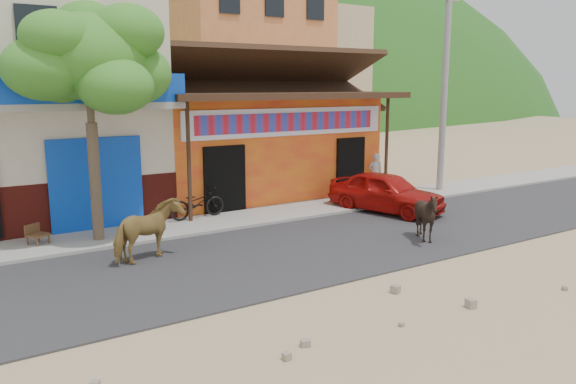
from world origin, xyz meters
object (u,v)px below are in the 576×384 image
at_px(cow_dark, 427,216).
at_px(cafe_chair_right, 37,226).
at_px(utility_pole, 445,83).
at_px(tree, 91,123).
at_px(cow_tan, 148,231).
at_px(red_car, 386,192).
at_px(scooter, 197,203).
at_px(pedestrian, 375,173).

relative_size(cow_dark, cafe_chair_right, 1.41).
xyz_separation_m(utility_pole, cow_dark, (-5.55, -4.65, -3.42)).
xyz_separation_m(tree, utility_pole, (12.80, 0.20, 1.00)).
xyz_separation_m(cow_tan, cow_dark, (6.65, -2.24, -0.05)).
distance_m(red_car, scooter, 5.97).
height_order(tree, utility_pole, utility_pole).
xyz_separation_m(red_car, scooter, (-5.59, 2.09, -0.10)).
relative_size(cow_tan, cow_dark, 1.27).
height_order(utility_pole, pedestrian, utility_pole).
xyz_separation_m(cow_dark, scooter, (-4.15, 5.23, -0.11)).
bearing_deg(scooter, cafe_chair_right, 90.12).
bearing_deg(tree, scooter, 14.17).
height_order(tree, scooter, tree).
height_order(utility_pole, red_car, utility_pole).
height_order(utility_pole, cafe_chair_right, utility_pole).
distance_m(cow_tan, red_car, 8.15).
relative_size(utility_pole, cow_dark, 6.08).
height_order(red_car, pedestrian, pedestrian).
xyz_separation_m(pedestrian, cafe_chair_right, (-11.56, -0.55, -0.28)).
relative_size(utility_pole, cow_tan, 4.79).
xyz_separation_m(utility_pole, pedestrian, (-2.64, 0.70, -3.26)).
distance_m(utility_pole, cow_tan, 12.89).
bearing_deg(pedestrian, red_car, 75.31).
bearing_deg(cow_tan, cafe_chair_right, 16.55).
bearing_deg(tree, red_car, -8.52).
relative_size(red_car, scooter, 2.13).
height_order(cow_tan, scooter, cow_tan).
height_order(utility_pole, cow_tan, utility_pole).
bearing_deg(red_car, cafe_chair_right, 154.85).
bearing_deg(cow_dark, pedestrian, 133.05).
distance_m(tree, red_car, 9.12).
bearing_deg(cow_dark, cow_tan, -126.98).
bearing_deg(red_car, pedestrian, 40.41).
bearing_deg(scooter, cow_tan, 134.64).
bearing_deg(scooter, utility_pole, -98.78).
bearing_deg(cow_dark, cafe_chair_right, -137.38).
relative_size(cow_tan, scooter, 0.94).
bearing_deg(tree, cafe_chair_right, 165.87).
bearing_deg(cafe_chair_right, cow_tan, -84.13).
distance_m(utility_pole, scooter, 10.34).
distance_m(tree, cow_dark, 8.84).
xyz_separation_m(tree, cow_tan, (0.59, -2.20, -2.38)).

